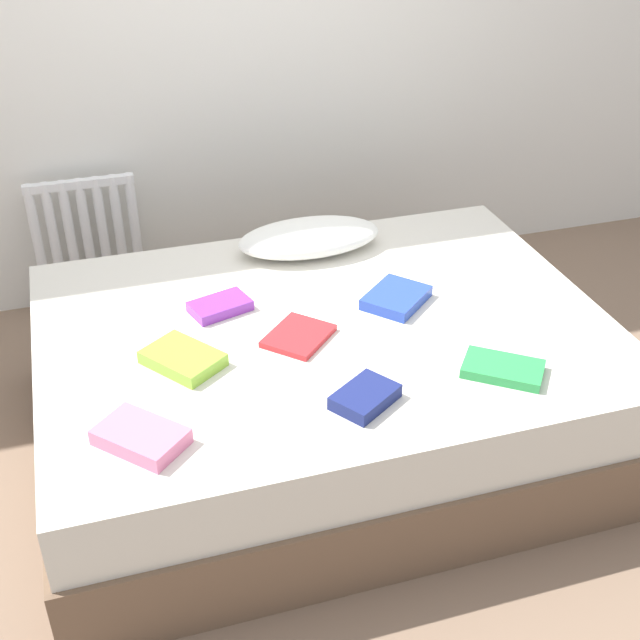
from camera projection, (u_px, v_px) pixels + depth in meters
name	position (u px, v px, depth m)	size (l,w,h in m)	color
ground_plane	(324.00, 433.00, 3.17)	(8.00, 8.00, 0.00)	#7F6651
bed	(324.00, 381.00, 3.04)	(2.00, 1.50, 0.50)	brown
radiator	(87.00, 236.00, 3.76)	(0.47, 0.04, 0.55)	white
pillow	(309.00, 237.00, 3.34)	(0.58, 0.30, 0.12)	white
textbook_blue	(396.00, 298.00, 3.01)	(0.23, 0.18, 0.04)	#2847B7
textbook_lime	(183.00, 359.00, 2.68)	(0.24, 0.17, 0.04)	#8CC638
textbook_green	(503.00, 369.00, 2.64)	(0.25, 0.15, 0.03)	green
textbook_red	(298.00, 336.00, 2.82)	(0.22, 0.18, 0.02)	red
textbook_navy	(365.00, 397.00, 2.51)	(0.20, 0.14, 0.04)	navy
textbook_pink	(141.00, 437.00, 2.35)	(0.25, 0.16, 0.05)	pink
textbook_purple	(220.00, 306.00, 2.96)	(0.21, 0.13, 0.04)	purple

